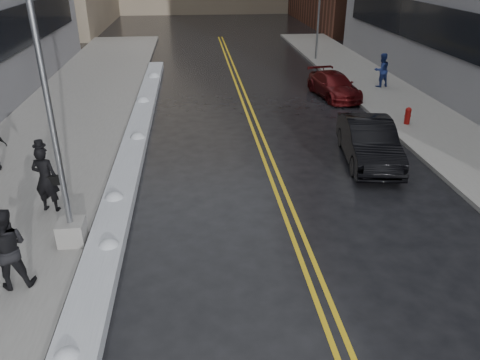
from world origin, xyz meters
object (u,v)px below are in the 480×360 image
object	(u,v)px
pedestrian_fedora	(46,179)
car_maroon	(334,85)
fire_hydrant	(408,115)
pedestrian_east	(382,70)
lamppost	(58,156)
pedestrian_b	(6,249)
car_black	(369,142)
traffic_signal	(319,9)

from	to	relation	value
pedestrian_fedora	car_maroon	xyz separation A→B (m)	(11.46, 11.12, -0.52)
fire_hydrant	pedestrian_east	xyz separation A→B (m)	(1.14, 6.19, 0.50)
lamppost	fire_hydrant	xyz separation A→B (m)	(12.30, 8.00, -1.98)
pedestrian_b	lamppost	bearing A→B (deg)	-130.76
lamppost	car_black	xyz separation A→B (m)	(9.32, 4.58, -1.78)
pedestrian_fedora	car_black	xyz separation A→B (m)	(10.32, 2.78, -0.37)
lamppost	fire_hydrant	world-z (taller)	lamppost
traffic_signal	pedestrian_east	xyz separation A→B (m)	(1.64, -7.81, -2.35)
lamppost	pedestrian_fedora	distance (m)	2.49
car_black	pedestrian_fedora	bearing A→B (deg)	-157.26
fire_hydrant	car_maroon	world-z (taller)	car_maroon
pedestrian_east	car_maroon	bearing A→B (deg)	8.03
lamppost	pedestrian_fedora	xyz separation A→B (m)	(-1.00, 1.79, -1.41)
lamppost	car_maroon	bearing A→B (deg)	51.00
traffic_signal	car_black	xyz separation A→B (m)	(-2.48, -17.42, -2.64)
pedestrian_east	lamppost	bearing A→B (deg)	31.45
fire_hydrant	pedestrian_b	world-z (taller)	pedestrian_b
fire_hydrant	car_black	world-z (taller)	car_black
pedestrian_b	car_black	bearing A→B (deg)	-159.87
traffic_signal	car_black	distance (m)	17.79
pedestrian_fedora	pedestrian_b	xyz separation A→B (m)	(0.08, -3.41, -0.03)
pedestrian_fedora	pedestrian_b	size ratio (longest dim) A/B	1.03
traffic_signal	car_black	world-z (taller)	traffic_signal
lamppost	car_maroon	xyz separation A→B (m)	(10.46, 12.91, -1.92)
pedestrian_east	car_black	size ratio (longest dim) A/B	0.39
pedestrian_fedora	fire_hydrant	bearing A→B (deg)	-143.10
car_maroon	pedestrian_fedora	bearing A→B (deg)	-143.71
car_black	pedestrian_east	bearing A→B (deg)	74.44
pedestrian_b	car_maroon	size ratio (longest dim) A/B	0.45
car_black	lamppost	bearing A→B (deg)	-146.20
pedestrian_fedora	pedestrian_east	distance (m)	19.03
car_black	car_maroon	xyz separation A→B (m)	(1.13, 8.33, -0.15)
pedestrian_east	car_black	xyz separation A→B (m)	(-4.12, -9.61, -0.29)
lamppost	car_black	size ratio (longest dim) A/B	1.66
traffic_signal	car_maroon	size ratio (longest dim) A/B	1.43
fire_hydrant	pedestrian_fedora	xyz separation A→B (m)	(-13.30, -6.21, 0.58)
pedestrian_east	car_black	bearing A→B (deg)	51.71
traffic_signal	fire_hydrant	bearing A→B (deg)	-87.95
pedestrian_b	pedestrian_east	bearing A→B (deg)	-143.28
car_black	fire_hydrant	bearing A→B (deg)	56.62
pedestrian_b	pedestrian_east	xyz separation A→B (m)	(14.36, 15.80, -0.04)
pedestrian_east	car_maroon	world-z (taller)	pedestrian_east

